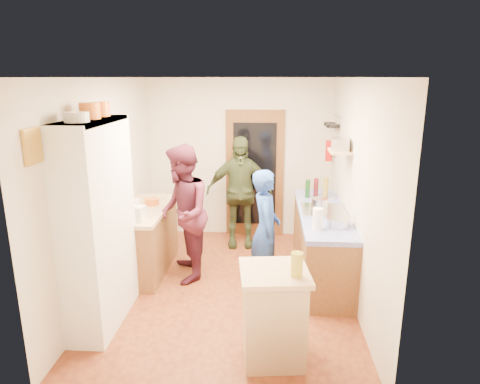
# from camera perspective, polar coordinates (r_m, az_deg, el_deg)

# --- Properties ---
(floor) EXTENTS (3.00, 4.00, 0.02)m
(floor) POSITION_cam_1_polar(r_m,az_deg,el_deg) (5.61, -1.45, -12.71)
(floor) COLOR brown
(floor) RESTS_ON ground
(ceiling) EXTENTS (3.00, 4.00, 0.02)m
(ceiling) POSITION_cam_1_polar(r_m,az_deg,el_deg) (4.96, -1.66, 15.15)
(ceiling) COLOR silver
(ceiling) RESTS_ON ground
(wall_back) EXTENTS (3.00, 0.02, 2.60)m
(wall_back) POSITION_cam_1_polar(r_m,az_deg,el_deg) (7.09, -0.03, 4.48)
(wall_back) COLOR beige
(wall_back) RESTS_ON ground
(wall_front) EXTENTS (3.00, 0.02, 2.60)m
(wall_front) POSITION_cam_1_polar(r_m,az_deg,el_deg) (3.24, -4.90, -8.70)
(wall_front) COLOR beige
(wall_front) RESTS_ON ground
(wall_left) EXTENTS (0.02, 4.00, 2.60)m
(wall_left) POSITION_cam_1_polar(r_m,az_deg,el_deg) (5.48, -17.48, 0.61)
(wall_left) COLOR beige
(wall_left) RESTS_ON ground
(wall_right) EXTENTS (0.02, 4.00, 2.60)m
(wall_right) POSITION_cam_1_polar(r_m,az_deg,el_deg) (5.21, 15.21, 0.06)
(wall_right) COLOR beige
(wall_right) RESTS_ON ground
(door_frame) EXTENTS (0.95, 0.06, 2.10)m
(door_frame) POSITION_cam_1_polar(r_m,az_deg,el_deg) (7.08, 1.97, 2.40)
(door_frame) COLOR brown
(door_frame) RESTS_ON ground
(door_glass) EXTENTS (0.70, 0.02, 1.70)m
(door_glass) POSITION_cam_1_polar(r_m,az_deg,el_deg) (7.05, 1.96, 2.34)
(door_glass) COLOR black
(door_glass) RESTS_ON door_frame
(hutch_body) EXTENTS (0.40, 1.20, 2.20)m
(hutch_body) POSITION_cam_1_polar(r_m,az_deg,el_deg) (4.75, -18.34, -4.19)
(hutch_body) COLOR white
(hutch_body) RESTS_ON ground
(hutch_top_shelf) EXTENTS (0.40, 1.14, 0.04)m
(hutch_top_shelf) POSITION_cam_1_polar(r_m,az_deg,el_deg) (4.52, -19.48, 8.86)
(hutch_top_shelf) COLOR white
(hutch_top_shelf) RESTS_ON hutch_body
(plate_stack) EXTENTS (0.23, 0.23, 0.09)m
(plate_stack) POSITION_cam_1_polar(r_m,az_deg,el_deg) (4.27, -20.97, 9.32)
(plate_stack) COLOR white
(plate_stack) RESTS_ON hutch_top_shelf
(orange_pot_a) EXTENTS (0.20, 0.20, 0.16)m
(orange_pot_a) POSITION_cam_1_polar(r_m,az_deg,el_deg) (4.55, -19.38, 10.18)
(orange_pot_a) COLOR orange
(orange_pot_a) RESTS_ON hutch_top_shelf
(orange_pot_b) EXTENTS (0.17, 0.17, 0.15)m
(orange_pot_b) POSITION_cam_1_polar(r_m,az_deg,el_deg) (4.83, -18.01, 10.48)
(orange_pot_b) COLOR orange
(orange_pot_b) RESTS_ON hutch_top_shelf
(left_counter_base) EXTENTS (0.60, 1.40, 0.85)m
(left_counter_base) POSITION_cam_1_polar(r_m,az_deg,el_deg) (6.05, -12.55, -6.41)
(left_counter_base) COLOR brown
(left_counter_base) RESTS_ON ground
(left_counter_top) EXTENTS (0.64, 1.44, 0.05)m
(left_counter_top) POSITION_cam_1_polar(r_m,az_deg,el_deg) (5.90, -12.80, -2.34)
(left_counter_top) COLOR tan
(left_counter_top) RESTS_ON left_counter_base
(toaster) EXTENTS (0.26, 0.19, 0.18)m
(toaster) POSITION_cam_1_polar(r_m,az_deg,el_deg) (5.39, -13.87, -2.78)
(toaster) COLOR white
(toaster) RESTS_ON left_counter_top
(kettle) EXTENTS (0.18, 0.18, 0.17)m
(kettle) POSITION_cam_1_polar(r_m,az_deg,el_deg) (5.70, -13.90, -1.84)
(kettle) COLOR white
(kettle) RESTS_ON left_counter_top
(orange_bowl) EXTENTS (0.24, 0.24, 0.09)m
(orange_bowl) POSITION_cam_1_polar(r_m,az_deg,el_deg) (6.01, -11.66, -1.26)
(orange_bowl) COLOR orange
(orange_bowl) RESTS_ON left_counter_top
(chopping_board) EXTENTS (0.32, 0.24, 0.02)m
(chopping_board) POSITION_cam_1_polar(r_m,az_deg,el_deg) (6.39, -11.28, -0.57)
(chopping_board) COLOR tan
(chopping_board) RESTS_ON left_counter_top
(right_counter_base) EXTENTS (0.60, 2.20, 0.84)m
(right_counter_base) POSITION_cam_1_polar(r_m,az_deg,el_deg) (5.91, 10.73, -6.90)
(right_counter_base) COLOR brown
(right_counter_base) RESTS_ON ground
(right_counter_top) EXTENTS (0.62, 2.22, 0.06)m
(right_counter_top) POSITION_cam_1_polar(r_m,az_deg,el_deg) (5.75, 10.95, -2.74)
(right_counter_top) COLOR #1C25BE
(right_counter_top) RESTS_ON right_counter_base
(hob) EXTENTS (0.55, 0.58, 0.04)m
(hob) POSITION_cam_1_polar(r_m,az_deg,el_deg) (5.69, 11.04, -2.43)
(hob) COLOR silver
(hob) RESTS_ON right_counter_top
(pot_on_hob) EXTENTS (0.21, 0.21, 0.14)m
(pot_on_hob) POSITION_cam_1_polar(r_m,az_deg,el_deg) (5.67, 10.57, -1.53)
(pot_on_hob) COLOR silver
(pot_on_hob) RESTS_ON hob
(bottle_a) EXTENTS (0.08, 0.08, 0.27)m
(bottle_a) POSITION_cam_1_polar(r_m,az_deg,el_deg) (6.29, 9.00, 0.44)
(bottle_a) COLOR #143F14
(bottle_a) RESTS_ON right_counter_top
(bottle_b) EXTENTS (0.08, 0.08, 0.27)m
(bottle_b) POSITION_cam_1_polar(r_m,az_deg,el_deg) (6.39, 10.09, 0.63)
(bottle_b) COLOR #591419
(bottle_b) RESTS_ON right_counter_top
(bottle_c) EXTENTS (0.08, 0.08, 0.30)m
(bottle_c) POSITION_cam_1_polar(r_m,az_deg,el_deg) (6.33, 11.34, 0.56)
(bottle_c) COLOR olive
(bottle_c) RESTS_ON right_counter_top
(paper_towel) EXTENTS (0.14, 0.14, 0.25)m
(paper_towel) POSITION_cam_1_polar(r_m,az_deg,el_deg) (5.00, 10.31, -3.55)
(paper_towel) COLOR white
(paper_towel) RESTS_ON right_counter_top
(mixing_bowl) EXTENTS (0.35, 0.35, 0.11)m
(mixing_bowl) POSITION_cam_1_polar(r_m,az_deg,el_deg) (5.17, 12.89, -3.92)
(mixing_bowl) COLOR silver
(mixing_bowl) RESTS_ON right_counter_top
(island_base) EXTENTS (0.61, 0.61, 0.86)m
(island_base) POSITION_cam_1_polar(r_m,az_deg,el_deg) (4.18, 4.46, -16.31)
(island_base) COLOR tan
(island_base) RESTS_ON ground
(island_top) EXTENTS (0.69, 0.69, 0.05)m
(island_top) POSITION_cam_1_polar(r_m,az_deg,el_deg) (3.96, 4.60, -10.68)
(island_top) COLOR tan
(island_top) RESTS_ON island_base
(cutting_board) EXTENTS (0.38, 0.32, 0.02)m
(cutting_board) POSITION_cam_1_polar(r_m,az_deg,el_deg) (4.00, 3.79, -10.26)
(cutting_board) COLOR white
(cutting_board) RESTS_ON island_top
(oil_jar) EXTENTS (0.12, 0.12, 0.22)m
(oil_jar) POSITION_cam_1_polar(r_m,az_deg,el_deg) (3.82, 7.58, -9.54)
(oil_jar) COLOR #AD9E2D
(oil_jar) RESTS_ON island_top
(pan_rail) EXTENTS (0.02, 0.65, 0.02)m
(pan_rail) POSITION_cam_1_polar(r_m,az_deg,el_deg) (6.56, 12.69, 9.88)
(pan_rail) COLOR silver
(pan_rail) RESTS_ON wall_right
(pan_hang_a) EXTENTS (0.18, 0.18, 0.05)m
(pan_hang_a) POSITION_cam_1_polar(r_m,az_deg,el_deg) (6.39, 12.32, 8.60)
(pan_hang_a) COLOR black
(pan_hang_a) RESTS_ON pan_rail
(pan_hang_b) EXTENTS (0.16, 0.16, 0.05)m
(pan_hang_b) POSITION_cam_1_polar(r_m,az_deg,el_deg) (6.59, 12.06, 8.63)
(pan_hang_b) COLOR black
(pan_hang_b) RESTS_ON pan_rail
(pan_hang_c) EXTENTS (0.17, 0.17, 0.05)m
(pan_hang_c) POSITION_cam_1_polar(r_m,az_deg,el_deg) (6.79, 11.83, 8.90)
(pan_hang_c) COLOR black
(pan_hang_c) RESTS_ON pan_rail
(wall_shelf) EXTENTS (0.26, 0.42, 0.03)m
(wall_shelf) POSITION_cam_1_polar(r_m,az_deg,el_deg) (5.54, 13.19, 5.29)
(wall_shelf) COLOR tan
(wall_shelf) RESTS_ON wall_right
(radio) EXTENTS (0.27, 0.33, 0.15)m
(radio) POSITION_cam_1_polar(r_m,az_deg,el_deg) (5.52, 13.25, 6.21)
(radio) COLOR silver
(radio) RESTS_ON wall_shelf
(ext_bracket) EXTENTS (0.06, 0.10, 0.04)m
(ext_bracket) POSITION_cam_1_polar(r_m,az_deg,el_deg) (6.81, 12.27, 4.99)
(ext_bracket) COLOR black
(ext_bracket) RESTS_ON wall_right
(fire_extinguisher) EXTENTS (0.11, 0.11, 0.32)m
(fire_extinguisher) POSITION_cam_1_polar(r_m,az_deg,el_deg) (6.79, 11.79, 5.42)
(fire_extinguisher) COLOR red
(fire_extinguisher) RESTS_ON wall_right
(picture_frame) EXTENTS (0.03, 0.25, 0.30)m
(picture_frame) POSITION_cam_1_polar(r_m,az_deg,el_deg) (3.95, -25.94, 5.51)
(picture_frame) COLOR gold
(picture_frame) RESTS_ON wall_left
(person_hob) EXTENTS (0.41, 0.58, 1.52)m
(person_hob) POSITION_cam_1_polar(r_m,az_deg,el_deg) (5.36, 3.78, -5.07)
(person_hob) COLOR #22449D
(person_hob) RESTS_ON ground
(person_left) EXTENTS (0.86, 1.00, 1.79)m
(person_left) POSITION_cam_1_polar(r_m,az_deg,el_deg) (5.61, -7.40, -2.76)
(person_left) COLOR #491828
(person_left) RESTS_ON ground
(person_back) EXTENTS (1.06, 0.53, 1.75)m
(person_back) POSITION_cam_1_polar(r_m,az_deg,el_deg) (6.63, 0.01, -0.02)
(person_back) COLOR #323A20
(person_back) RESTS_ON ground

